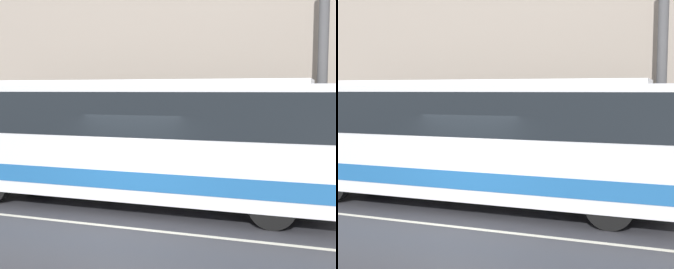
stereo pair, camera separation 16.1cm
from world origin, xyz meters
TOP-DOWN VIEW (x-y plane):
  - ground_plane at (0.00, 0.00)m, footprint 60.00×60.00m
  - sidewalk at (0.00, 5.33)m, footprint 60.00×2.66m
  - building_facade at (0.00, 6.80)m, footprint 60.00×0.35m
  - lane_stripe at (0.00, 0.00)m, footprint 54.00×0.14m
  - transit_bus at (-0.85, 2.11)m, footprint 11.63×2.56m
  - utility_pole_near at (4.23, 4.80)m, footprint 0.29×0.29m
  - pedestrian_waiting at (0.63, 6.15)m, footprint 0.36×0.36m

SIDE VIEW (x-z plane):
  - ground_plane at x=0.00m, z-range 0.00..0.00m
  - lane_stripe at x=0.00m, z-range 0.00..0.01m
  - sidewalk at x=0.00m, z-range 0.00..0.14m
  - pedestrian_waiting at x=0.63m, z-range 0.08..1.65m
  - transit_bus at x=-0.85m, z-range 0.21..3.57m
  - utility_pole_near at x=4.23m, z-range 0.14..7.21m
  - building_facade at x=0.00m, z-range -0.18..10.15m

